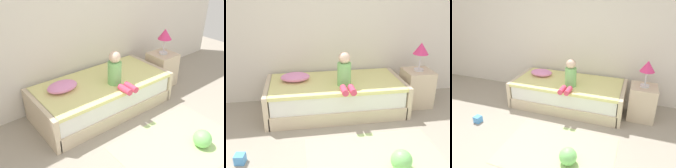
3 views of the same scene
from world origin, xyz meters
TOP-DOWN VIEW (x-y plane):
  - wall_rear at (0.00, 2.60)m, footprint 7.20×0.10m
  - bed at (0.17, 2.00)m, footprint 2.11×1.00m
  - nightstand at (1.52, 2.00)m, footprint 0.44×0.44m
  - table_lamp at (1.52, 2.00)m, footprint 0.24×0.24m
  - child_figure at (0.28, 1.77)m, footprint 0.20×0.51m
  - pillow at (-0.43, 2.10)m, footprint 0.44×0.30m
  - toy_ball at (0.67, 0.51)m, footprint 0.24×0.24m
  - area_rug at (0.45, 0.70)m, footprint 1.60×1.10m

SIDE VIEW (x-z plane):
  - area_rug at x=0.45m, z-range 0.00..0.01m
  - toy_ball at x=0.67m, z-range 0.00..0.24m
  - bed at x=0.17m, z-range 0.00..0.50m
  - nightstand at x=1.52m, z-range 0.00..0.60m
  - pillow at x=-0.43m, z-range 0.50..0.63m
  - child_figure at x=0.28m, z-range 0.45..0.96m
  - table_lamp at x=1.52m, z-range 0.71..1.16m
  - wall_rear at x=0.00m, z-range 0.00..2.90m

